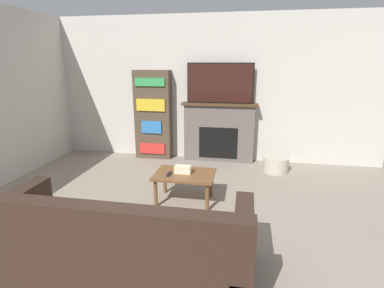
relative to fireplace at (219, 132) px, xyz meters
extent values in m
cube|color=beige|center=(-0.34, 0.14, 0.79)|extent=(6.64, 0.06, 2.70)
cube|color=#605651|center=(0.00, 0.00, -0.02)|extent=(1.32, 0.22, 1.08)
cube|color=black|center=(0.00, -0.11, -0.19)|extent=(0.72, 0.01, 0.59)
cube|color=#4C331E|center=(0.00, -0.02, 0.53)|extent=(1.42, 0.28, 0.04)
cube|color=black|center=(0.00, -0.02, 0.92)|extent=(1.21, 0.03, 0.73)
cube|color=#331914|center=(0.00, -0.03, 0.92)|extent=(1.17, 0.01, 0.69)
cube|color=black|center=(-0.53, -3.40, -0.35)|extent=(2.28, 0.96, 0.43)
cube|color=black|center=(-0.53, -3.80, 0.10)|extent=(2.28, 0.16, 0.46)
cube|color=black|center=(-1.59, -3.40, -0.22)|extent=(0.16, 0.96, 0.68)
cube|color=black|center=(0.53, -3.40, -0.22)|extent=(0.16, 0.96, 0.68)
cube|color=silver|center=(-1.05, -3.50, 0.01)|extent=(0.36, 0.14, 0.28)
cube|color=brown|center=(-0.28, -1.87, -0.17)|extent=(0.80, 0.58, 0.03)
cylinder|color=brown|center=(-0.62, -2.09, -0.37)|extent=(0.05, 0.05, 0.38)
cylinder|color=brown|center=(0.06, -2.09, -0.37)|extent=(0.05, 0.05, 0.38)
cylinder|color=brown|center=(-0.62, -1.64, -0.37)|extent=(0.05, 0.05, 0.38)
cylinder|color=brown|center=(0.06, -1.64, -0.37)|extent=(0.05, 0.05, 0.38)
cube|color=beige|center=(-0.31, -1.85, -0.10)|extent=(0.22, 0.12, 0.10)
cube|color=black|center=(-0.47, -1.95, -0.14)|extent=(0.04, 0.15, 0.02)
cube|color=#4C3D2D|center=(-1.29, -0.02, 0.29)|extent=(0.70, 0.26, 1.71)
cube|color=red|center=(-1.29, -0.16, -0.35)|extent=(0.51, 0.03, 0.21)
cube|color=#2D70B7|center=(-1.29, -0.16, 0.08)|extent=(0.39, 0.03, 0.24)
cube|color=gold|center=(-1.29, -0.16, 0.51)|extent=(0.55, 0.03, 0.23)
cube|color=green|center=(-1.29, -0.16, 0.93)|extent=(0.57, 0.03, 0.15)
cylinder|color=#BCB29E|center=(1.05, -0.44, -0.43)|extent=(0.43, 0.43, 0.26)
camera|label=1|loc=(0.50, -5.56, 1.30)|focal=28.00mm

